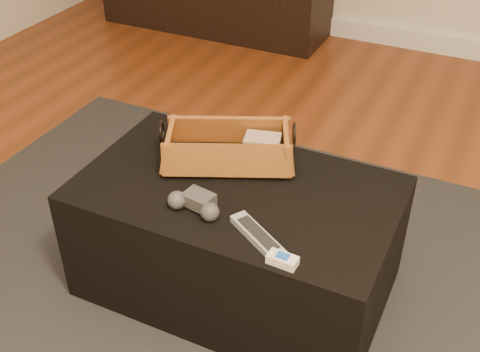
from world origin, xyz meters
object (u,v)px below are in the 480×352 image
at_px(wicker_basket, 228,149).
at_px(silver_remote, 258,236).
at_px(game_controller, 195,204).
at_px(cream_gadget, 283,260).
at_px(tv_remote, 221,158).
at_px(ottoman, 237,238).

relative_size(wicker_basket, silver_remote, 2.26).
bearing_deg(game_controller, cream_gadget, -17.10).
bearing_deg(cream_gadget, wicker_basket, 132.89).
bearing_deg(silver_remote, tv_remote, 132.20).
distance_m(ottoman, tv_remote, 0.27).
height_order(tv_remote, wicker_basket, wicker_basket).
xyz_separation_m(ottoman, tv_remote, (-0.10, 0.09, 0.24)).
bearing_deg(silver_remote, cream_gadget, -31.93).
distance_m(tv_remote, silver_remote, 0.39).
bearing_deg(tv_remote, game_controller, -110.45).
distance_m(tv_remote, game_controller, 0.26).
height_order(tv_remote, silver_remote, tv_remote).
xyz_separation_m(ottoman, silver_remote, (0.16, -0.20, 0.22)).
height_order(ottoman, cream_gadget, cream_gadget).
height_order(tv_remote, cream_gadget, tv_remote).
relative_size(silver_remote, cream_gadget, 2.54).
xyz_separation_m(tv_remote, silver_remote, (0.26, -0.29, -0.02)).
bearing_deg(wicker_basket, ottoman, -52.46).
bearing_deg(wicker_basket, silver_remote, -51.46).
height_order(tv_remote, game_controller, game_controller).
xyz_separation_m(tv_remote, wicker_basket, (0.01, 0.02, 0.02)).
xyz_separation_m(wicker_basket, game_controller, (0.03, -0.28, -0.02)).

